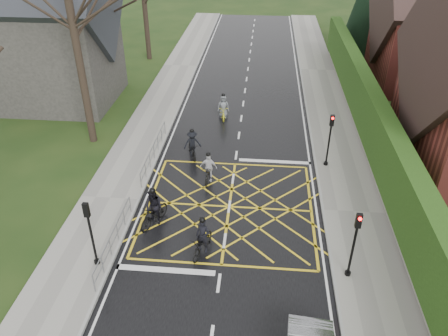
% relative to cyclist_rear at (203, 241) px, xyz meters
% --- Properties ---
extents(ground, '(120.00, 120.00, 0.00)m').
position_rel_cyclist_rear_xyz_m(ground, '(0.86, 3.28, -0.59)').
color(ground, black).
rests_on(ground, ground).
extents(road, '(9.00, 80.00, 0.01)m').
position_rel_cyclist_rear_xyz_m(road, '(0.86, 3.28, -0.58)').
color(road, black).
rests_on(road, ground).
extents(sidewalk_right, '(3.00, 80.00, 0.15)m').
position_rel_cyclist_rear_xyz_m(sidewalk_right, '(6.86, 3.28, -0.51)').
color(sidewalk_right, gray).
rests_on(sidewalk_right, ground).
extents(sidewalk_left, '(3.00, 80.00, 0.15)m').
position_rel_cyclist_rear_xyz_m(sidewalk_left, '(-5.14, 3.28, -0.51)').
color(sidewalk_left, gray).
rests_on(sidewalk_left, ground).
extents(stone_wall, '(0.50, 38.00, 0.70)m').
position_rel_cyclist_rear_xyz_m(stone_wall, '(8.61, 9.28, -0.24)').
color(stone_wall, slate).
rests_on(stone_wall, ground).
extents(hedge, '(0.90, 38.00, 2.80)m').
position_rel_cyclist_rear_xyz_m(hedge, '(8.61, 9.28, 1.51)').
color(hedge, '#19340E').
rests_on(hedge, stone_wall).
extents(house_far, '(9.80, 8.80, 10.30)m').
position_rel_cyclist_rear_xyz_m(house_far, '(15.62, 21.28, 3.77)').
color(house_far, maroon).
rests_on(house_far, ground).
extents(church, '(8.80, 7.80, 11.00)m').
position_rel_cyclist_rear_xyz_m(church, '(-12.67, 15.28, 4.34)').
color(church, '#2D2B28').
rests_on(church, ground).
extents(tree_near, '(9.24, 9.24, 11.44)m').
position_rel_cyclist_rear_xyz_m(tree_near, '(-8.14, 9.28, 7.32)').
color(tree_near, black).
rests_on(tree_near, ground).
extents(railing_south, '(0.05, 5.04, 1.03)m').
position_rel_cyclist_rear_xyz_m(railing_south, '(-3.79, -0.22, 0.19)').
color(railing_south, slate).
rests_on(railing_south, ground).
extents(railing_north, '(0.05, 6.04, 1.03)m').
position_rel_cyclist_rear_xyz_m(railing_north, '(-3.79, 7.28, 0.20)').
color(railing_north, slate).
rests_on(railing_north, ground).
extents(traffic_light_ne, '(0.24, 0.31, 3.21)m').
position_rel_cyclist_rear_xyz_m(traffic_light_ne, '(5.96, 7.47, 1.07)').
color(traffic_light_ne, black).
rests_on(traffic_light_ne, ground).
extents(traffic_light_se, '(0.24, 0.31, 3.21)m').
position_rel_cyclist_rear_xyz_m(traffic_light_se, '(5.96, -0.93, 1.07)').
color(traffic_light_se, black).
rests_on(traffic_light_se, ground).
extents(traffic_light_sw, '(0.24, 0.31, 3.21)m').
position_rel_cyclist_rear_xyz_m(traffic_light_sw, '(-4.24, -1.22, 1.07)').
color(traffic_light_sw, black).
rests_on(traffic_light_sw, ground).
extents(cyclist_rear, '(1.15, 1.98, 1.82)m').
position_rel_cyclist_rear_xyz_m(cyclist_rear, '(0.00, 0.00, 0.00)').
color(cyclist_rear, black).
rests_on(cyclist_rear, ground).
extents(cyclist_back, '(1.33, 2.03, 1.98)m').
position_rel_cyclist_rear_xyz_m(cyclist_back, '(-2.48, 1.68, 0.16)').
color(cyclist_back, black).
rests_on(cyclist_back, ground).
extents(cyclist_mid, '(1.21, 1.89, 1.74)m').
position_rel_cyclist_rear_xyz_m(cyclist_mid, '(-1.68, 8.00, 0.05)').
color(cyclist_mid, black).
rests_on(cyclist_mid, ground).
extents(cyclist_front, '(0.94, 1.73, 1.71)m').
position_rel_cyclist_rear_xyz_m(cyclist_front, '(-0.44, 5.49, 0.04)').
color(cyclist_front, black).
rests_on(cyclist_front, ground).
extents(cyclist_lead, '(0.90, 1.88, 1.75)m').
position_rel_cyclist_rear_xyz_m(cyclist_lead, '(-0.38, 13.29, 0.02)').
color(cyclist_lead, gold).
rests_on(cyclist_lead, ground).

